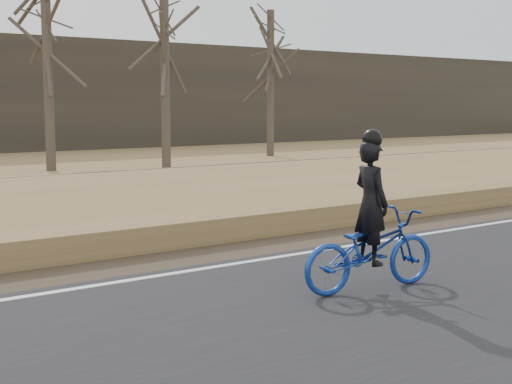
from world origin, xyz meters
TOP-DOWN VIEW (x-y plane):
  - cyclist at (4.88, -2.08)m, footprint 2.10×0.96m
  - bare_tree_center at (7.53, 17.46)m, footprint 0.36×0.36m
  - bare_tree_right at (11.66, 16.08)m, footprint 0.36×0.36m
  - bare_tree_far_right at (18.79, 18.82)m, footprint 0.36×0.36m

SIDE VIEW (x-z plane):
  - cyclist at x=4.88m, z-range -0.33..1.79m
  - bare_tree_far_right at x=18.79m, z-range 0.00..6.88m
  - bare_tree_right at x=11.66m, z-range 0.00..7.74m
  - bare_tree_center at x=7.53m, z-range 0.00..9.24m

